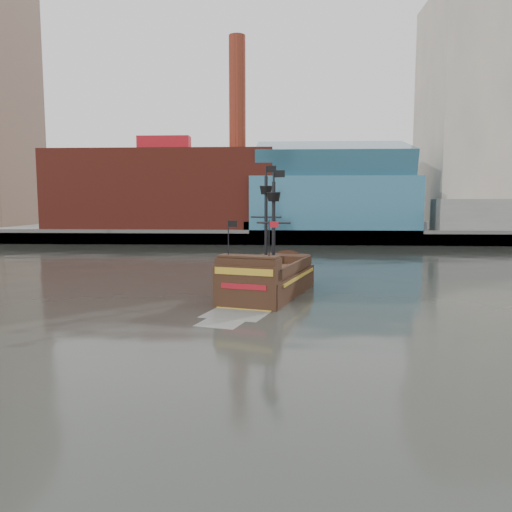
{
  "coord_description": "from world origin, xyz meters",
  "views": [
    {
      "loc": [
        0.7,
        -24.61,
        7.79
      ],
      "look_at": [
        -1.04,
        9.14,
        4.0
      ],
      "focal_mm": 35.0,
      "sensor_mm": 36.0,
      "label": 1
    }
  ],
  "objects": [
    {
      "name": "ground",
      "position": [
        0.0,
        0.0,
        0.0
      ],
      "size": [
        400.0,
        400.0,
        0.0
      ],
      "primitive_type": "plane",
      "color": "#262823",
      "rests_on": "ground"
    },
    {
      "name": "promenade_far",
      "position": [
        0.0,
        92.0,
        1.0
      ],
      "size": [
        220.0,
        60.0,
        2.0
      ],
      "primitive_type": "cube",
      "color": "slate",
      "rests_on": "ground"
    },
    {
      "name": "seawall",
      "position": [
        0.0,
        62.5,
        1.3
      ],
      "size": [
        220.0,
        1.0,
        2.6
      ],
      "primitive_type": "cube",
      "color": "#4C4C49",
      "rests_on": "ground"
    },
    {
      "name": "skyline",
      "position": [
        5.21,
        84.56,
        24.55
      ],
      "size": [
        149.0,
        45.0,
        62.0
      ],
      "color": "brown",
      "rests_on": "promenade_far"
    },
    {
      "name": "pirate_ship",
      "position": [
        -0.37,
        15.94,
        1.04
      ],
      "size": [
        8.6,
        15.94,
        11.44
      ],
      "rotation": [
        0.0,
        0.0,
        -0.28
      ],
      "color": "black",
      "rests_on": "ground"
    }
  ]
}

